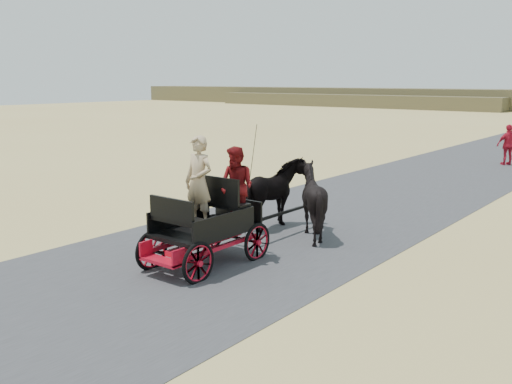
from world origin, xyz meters
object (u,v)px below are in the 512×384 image
Objects in this scene: carriage at (206,246)px; horse_left at (274,195)px; horse_right at (313,201)px; pedestrian at (508,145)px.

horse_left is at bearing 100.39° from carriage.
horse_right is (0.55, 3.00, 0.49)m from carriage.
carriage is 3.09m from horse_left.
carriage is 17.64m from pedestrian.
pedestrian is (0.97, 17.60, 0.50)m from carriage.
horse_right is at bearing 44.26° from pedestrian.
pedestrian reaches higher than horse_right.
horse_left is 1.10m from horse_right.
pedestrian reaches higher than carriage.
carriage is 3.09m from horse_right.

